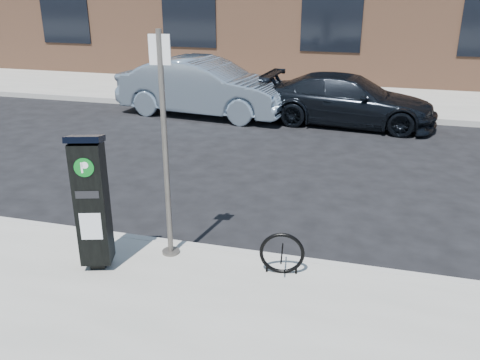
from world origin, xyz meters
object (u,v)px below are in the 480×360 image
(car_dark, at_px, (348,100))
(parking_kiosk, at_px, (92,201))
(bike_rack, at_px, (282,254))
(car_silver, at_px, (204,87))
(sign_pole, at_px, (165,151))

(car_dark, bearing_deg, parking_kiosk, 168.48)
(bike_rack, relative_size, car_silver, 0.12)
(bike_rack, bearing_deg, car_silver, 107.09)
(parking_kiosk, height_order, bike_rack, parking_kiosk)
(sign_pole, xyz_separation_m, car_dark, (1.71, 7.70, -0.91))
(car_dark, bearing_deg, car_silver, 95.08)
(car_silver, bearing_deg, sign_pole, -158.03)
(sign_pole, relative_size, car_silver, 0.60)
(parking_kiosk, height_order, car_silver, parking_kiosk)
(parking_kiosk, relative_size, sign_pole, 0.61)
(bike_rack, relative_size, car_dark, 0.12)
(car_silver, bearing_deg, bike_rack, -148.67)
(sign_pole, bearing_deg, bike_rack, -11.55)
(parking_kiosk, bearing_deg, sign_pole, 19.43)
(parking_kiosk, distance_m, bike_rack, 2.35)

